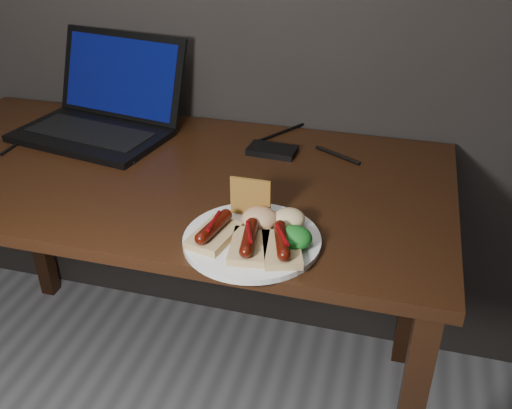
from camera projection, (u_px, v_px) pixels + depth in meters
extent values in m
cube|color=black|center=(161.00, 176.00, 1.40)|extent=(1.40, 0.70, 0.03)
cube|color=black|center=(33.00, 210.00, 1.99)|extent=(0.05, 0.05, 0.72)
cube|color=black|center=(415.00, 269.00, 1.70)|extent=(0.05, 0.05, 0.72)
cube|color=black|center=(91.00, 135.00, 1.56)|extent=(0.44, 0.31, 0.02)
cube|color=black|center=(90.00, 132.00, 1.55)|extent=(0.36, 0.19, 0.00)
cube|color=black|center=(121.00, 75.00, 1.62)|extent=(0.41, 0.16, 0.23)
cube|color=#0C063F|center=(121.00, 75.00, 1.62)|extent=(0.37, 0.13, 0.20)
cube|color=black|center=(272.00, 150.00, 1.48)|extent=(0.13, 0.08, 0.02)
cylinder|color=black|center=(139.00, 148.00, 1.50)|extent=(0.06, 0.17, 0.01)
cylinder|color=black|center=(282.00, 132.00, 1.59)|extent=(0.12, 0.19, 0.01)
cylinder|color=black|center=(337.00, 155.00, 1.46)|extent=(0.13, 0.08, 0.01)
cylinder|color=black|center=(24.00, 139.00, 1.55)|extent=(0.01, 0.20, 0.01)
cylinder|color=silver|center=(252.00, 240.00, 1.12)|extent=(0.32, 0.32, 0.01)
cube|color=tan|center=(214.00, 235.00, 1.11)|extent=(0.09, 0.13, 0.02)
cylinder|color=#4E1005|center=(214.00, 226.00, 1.10)|extent=(0.04, 0.10, 0.02)
sphere|color=#4E1005|center=(201.00, 239.00, 1.07)|extent=(0.03, 0.02, 0.02)
sphere|color=#4E1005|center=(226.00, 215.00, 1.14)|extent=(0.02, 0.02, 0.02)
cylinder|color=#610407|center=(214.00, 221.00, 1.10)|extent=(0.01, 0.07, 0.01)
cube|color=tan|center=(249.00, 246.00, 1.08)|extent=(0.09, 0.12, 0.02)
cylinder|color=#4E1005|center=(249.00, 237.00, 1.07)|extent=(0.04, 0.10, 0.02)
sphere|color=#4E1005|center=(246.00, 252.00, 1.03)|extent=(0.03, 0.02, 0.02)
sphere|color=#4E1005|center=(252.00, 224.00, 1.11)|extent=(0.03, 0.02, 0.02)
cylinder|color=#610407|center=(249.00, 232.00, 1.06)|extent=(0.03, 0.07, 0.01)
cube|color=tan|center=(282.00, 249.00, 1.07)|extent=(0.10, 0.13, 0.02)
cylinder|color=#4E1005|center=(282.00, 240.00, 1.06)|extent=(0.05, 0.10, 0.02)
sphere|color=#4E1005|center=(284.00, 255.00, 1.02)|extent=(0.03, 0.02, 0.02)
sphere|color=#4E1005|center=(280.00, 226.00, 1.10)|extent=(0.03, 0.02, 0.02)
cylinder|color=#610407|center=(282.00, 235.00, 1.05)|extent=(0.04, 0.07, 0.01)
cube|color=#AF7430|center=(250.00, 197.00, 1.17)|extent=(0.08, 0.01, 0.08)
ellipsoid|color=#135F1A|center=(294.00, 238.00, 1.08)|extent=(0.07, 0.07, 0.04)
ellipsoid|color=#AA3311|center=(260.00, 218.00, 1.14)|extent=(0.07, 0.07, 0.04)
ellipsoid|color=beige|center=(289.00, 218.00, 1.15)|extent=(0.06, 0.06, 0.04)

